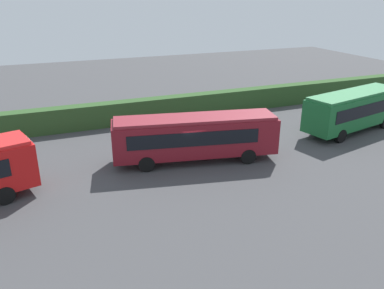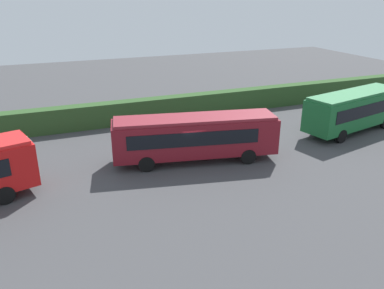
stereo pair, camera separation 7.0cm
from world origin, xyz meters
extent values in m
plane|color=#424244|center=(0.00, 0.00, 0.00)|extent=(86.37, 86.37, 0.00)
cube|color=black|center=(-9.82, 0.14, 2.02)|extent=(0.55, 1.95, 1.00)
cube|color=silver|center=(-9.82, 0.14, 2.74)|extent=(0.38, 1.31, 0.28)
cylinder|color=black|center=(-11.33, -1.43, 0.50)|extent=(1.04, 0.53, 1.00)
sphere|color=silver|center=(-9.98, 0.79, 0.90)|extent=(0.22, 0.22, 0.22)
sphere|color=silver|center=(-9.63, -0.51, 0.90)|extent=(0.22, 0.22, 0.22)
cube|color=maroon|center=(-0.04, 0.02, 1.68)|extent=(10.74, 4.41, 2.26)
cube|color=maroon|center=(-0.04, 0.02, 2.91)|extent=(10.39, 4.16, 0.20)
cube|color=black|center=(-0.10, 1.25, 1.95)|extent=(8.01, 1.67, 0.90)
cube|color=black|center=(-0.57, -1.10, 1.95)|extent=(8.01, 1.67, 0.90)
cube|color=black|center=(5.11, -1.03, 1.95)|extent=(0.43, 1.91, 0.95)
cube|color=silver|center=(5.11, -1.03, 2.63)|extent=(0.30, 1.28, 0.28)
cylinder|color=black|center=(3.36, 0.43, 0.50)|extent=(1.04, 0.47, 1.00)
cylinder|color=black|center=(2.93, -1.69, 0.50)|extent=(1.04, 0.47, 1.00)
cylinder|color=black|center=(-3.01, 1.72, 0.50)|extent=(1.04, 0.47, 1.00)
cylinder|color=black|center=(-3.44, -0.40, 0.50)|extent=(1.04, 0.47, 1.00)
sphere|color=silver|center=(5.25, -0.40, 0.90)|extent=(0.22, 0.22, 0.22)
sphere|color=silver|center=(4.99, -1.67, 0.90)|extent=(0.22, 0.22, 0.22)
cube|color=#19602D|center=(13.64, 0.79, 1.75)|extent=(9.42, 4.35, 2.39)
cube|color=#27723C|center=(13.64, 0.79, 3.04)|extent=(9.11, 4.09, 0.20)
cube|color=black|center=(13.08, 1.95, 2.03)|extent=(6.95, 1.54, 0.96)
cube|color=black|center=(13.61, -0.50, 2.03)|extent=(6.95, 1.54, 0.96)
cylinder|color=black|center=(16.15, 2.50, 0.50)|extent=(1.04, 0.48, 1.00)
cylinder|color=black|center=(10.64, 1.31, 0.50)|extent=(1.04, 0.48, 1.00)
cylinder|color=black|center=(11.12, -0.92, 0.50)|extent=(1.04, 0.48, 1.00)
sphere|color=silver|center=(17.97, 2.42, 0.90)|extent=(0.22, 0.22, 0.22)
cube|color=#2D4F25|center=(0.00, 9.33, 0.96)|extent=(55.19, 1.22, 1.92)
camera|label=1|loc=(-9.03, -21.62, 10.38)|focal=36.51mm
camera|label=2|loc=(-8.97, -21.65, 10.38)|focal=36.51mm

